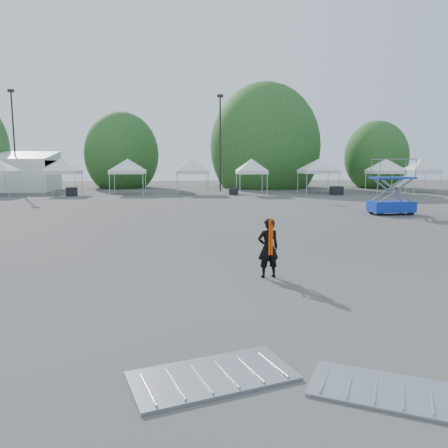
{
  "coord_description": "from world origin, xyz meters",
  "views": [
    {
      "loc": [
        -1.04,
        -13.21,
        2.99
      ],
      "look_at": [
        0.12,
        -1.33,
        1.3
      ],
      "focal_mm": 35.0,
      "sensor_mm": 36.0,
      "label": 1
    }
  ],
  "objects": [
    {
      "name": "barrier_mid",
      "position": [
        1.64,
        -8.12,
        0.03
      ],
      "size": [
        2.26,
        1.84,
        0.06
      ],
      "rotation": [
        0.0,
        0.0,
        -0.49
      ],
      "color": "#A2A4A9",
      "rests_on": "ground"
    },
    {
      "name": "tree_far_e",
      "position": [
        22.0,
        37.0,
        3.63
      ],
      "size": [
        3.84,
        3.84,
        5.84
      ],
      "color": "#382314",
      "rests_on": "ground"
    },
    {
      "name": "tree_mid_e",
      "position": [
        9.0,
        39.0,
        4.84
      ],
      "size": [
        5.12,
        5.12,
        7.79
      ],
      "color": "#382314",
      "rests_on": "ground"
    },
    {
      "name": "tent_d",
      "position": [
        -6.04,
        28.99,
        3.06
      ],
      "size": [
        4.55,
        4.55,
        3.88
      ],
      "color": "silver",
      "rests_on": "ground"
    },
    {
      "name": "tent_e",
      "position": [
        0.01,
        28.46,
        3.06
      ],
      "size": [
        4.34,
        4.34,
        3.88
      ],
      "color": "silver",
      "rests_on": "ground"
    },
    {
      "name": "tent_extra_8",
      "position": [
        22.71,
        28.33,
        3.06
      ],
      "size": [
        4.02,
        4.02,
        3.88
      ],
      "color": "silver",
      "rests_on": "ground"
    },
    {
      "name": "light_pole_east",
      "position": [
        3.0,
        32.0,
        5.52
      ],
      "size": [
        0.6,
        0.25,
        9.8
      ],
      "color": "black",
      "rests_on": "ground"
    },
    {
      "name": "tent_g",
      "position": [
        12.31,
        28.61,
        3.06
      ],
      "size": [
        4.75,
        4.75,
        3.88
      ],
      "color": "silver",
      "rests_on": "ground"
    },
    {
      "name": "scissor_lift",
      "position": [
        11.04,
        10.83,
        1.61
      ],
      "size": [
        2.54,
        1.38,
        3.19
      ],
      "rotation": [
        0.0,
        0.0,
        0.06
      ],
      "color": "#0E3DB6",
      "rests_on": "ground"
    },
    {
      "name": "crate_east",
      "position": [
        13.3,
        26.03,
        0.4
      ],
      "size": [
        1.18,
        1.02,
        0.79
      ],
      "primitive_type": "cube",
      "rotation": [
        0.0,
        0.0,
        0.24
      ],
      "color": "black",
      "rests_on": "ground"
    },
    {
      "name": "man",
      "position": [
        1.19,
        -2.23,
        0.78
      ],
      "size": [
        0.62,
        0.45,
        1.56
      ],
      "rotation": [
        0.0,
        0.0,
        3.28
      ],
      "color": "black",
      "rests_on": "ground"
    },
    {
      "name": "barrier_left",
      "position": [
        -0.64,
        -7.49,
        0.04
      ],
      "size": [
        2.49,
        1.75,
        0.07
      ],
      "rotation": [
        0.0,
        0.0,
        0.3
      ],
      "color": "#A2A4A9",
      "rests_on": "ground"
    },
    {
      "name": "tent_h",
      "position": [
        18.51,
        27.19,
        3.06
      ],
      "size": [
        4.14,
        4.14,
        3.88
      ],
      "color": "silver",
      "rests_on": "ground"
    },
    {
      "name": "light_pole_west",
      "position": [
        -18.0,
        34.0,
        5.77
      ],
      "size": [
        0.6,
        0.25,
        10.3
      ],
      "color": "black",
      "rests_on": "ground"
    },
    {
      "name": "ground",
      "position": [
        0.0,
        0.0,
        0.0
      ],
      "size": [
        120.0,
        120.0,
        0.0
      ],
      "primitive_type": "plane",
      "color": "#474442",
      "rests_on": "ground"
    },
    {
      "name": "crate_west",
      "position": [
        -10.81,
        26.98,
        0.39
      ],
      "size": [
        1.16,
        1.0,
        0.78
      ],
      "primitive_type": "cube",
      "rotation": [
        0.0,
        0.0,
        0.24
      ],
      "color": "black",
      "rests_on": "ground"
    },
    {
      "name": "tent_c",
      "position": [
        -11.95,
        28.71,
        3.06
      ],
      "size": [
        4.23,
        4.23,
        3.88
      ],
      "color": "silver",
      "rests_on": "ground"
    },
    {
      "name": "tent_f",
      "position": [
        5.48,
        27.12,
        3.06
      ],
      "size": [
        3.81,
        3.81,
        3.88
      ],
      "color": "silver",
      "rests_on": "ground"
    },
    {
      "name": "tree_mid_w",
      "position": [
        -8.0,
        40.0,
        3.93
      ],
      "size": [
        4.16,
        4.16,
        6.33
      ],
      "color": "#382314",
      "rests_on": "ground"
    },
    {
      "name": "crate_mid",
      "position": [
        3.78,
        27.03,
        0.32
      ],
      "size": [
        0.82,
        0.64,
        0.63
      ],
      "primitive_type": "cube",
      "rotation": [
        0.0,
        0.0,
        0.01
      ],
      "color": "black",
      "rests_on": "ground"
    }
  ]
}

